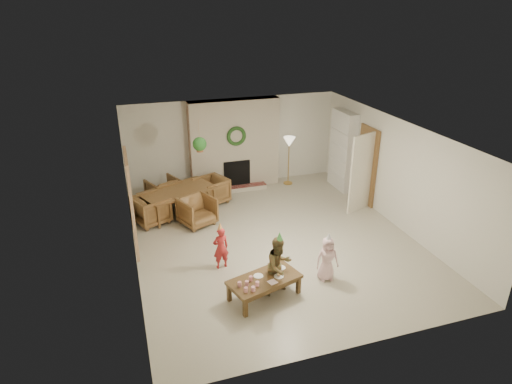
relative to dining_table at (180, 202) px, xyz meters
name	(u,v)px	position (x,y,z in m)	size (l,w,h in m)	color
floor	(274,240)	(1.79, -2.01, -0.31)	(7.00, 7.00, 0.00)	#B7B29E
ceiling	(276,132)	(1.79, -2.01, 2.19)	(7.00, 7.00, 0.00)	white
wall_back	(233,142)	(1.79, 1.49, 0.94)	(7.00, 7.00, 0.00)	silver
wall_front	(359,280)	(1.79, -5.51, 0.94)	(7.00, 7.00, 0.00)	silver
wall_left	(130,207)	(-1.21, -2.01, 0.94)	(7.00, 7.00, 0.00)	silver
wall_right	(397,173)	(4.79, -2.01, 0.94)	(7.00, 7.00, 0.00)	silver
fireplace_mass	(234,144)	(1.79, 1.29, 0.94)	(2.50, 0.40, 2.50)	#5F2919
fireplace_hearth	(239,188)	(1.79, 0.94, -0.25)	(1.60, 0.30, 0.12)	#5C1919
fireplace_firebox	(237,173)	(1.79, 1.11, 0.14)	(0.75, 0.12, 0.75)	black
fireplace_wreath	(236,136)	(1.79, 1.06, 1.24)	(0.54, 0.54, 0.10)	#1C4419
floor_lamp_base	(288,183)	(3.31, 0.99, -0.30)	(0.26, 0.26, 0.03)	gold
floor_lamp_post	(289,162)	(3.31, 0.99, 0.34)	(0.03, 0.03, 1.27)	gold
floor_lamp_shade	(289,142)	(3.31, 0.99, 0.95)	(0.34, 0.34, 0.28)	beige
bookshelf_carcass	(343,150)	(4.63, 0.29, 0.79)	(0.30, 1.00, 2.20)	white
bookshelf_shelf_a	(340,172)	(4.61, 0.29, 0.14)	(0.30, 0.92, 0.03)	white
bookshelf_shelf_b	(341,159)	(4.61, 0.29, 0.54)	(0.30, 0.92, 0.03)	white
bookshelf_shelf_c	(342,145)	(4.61, 0.29, 0.94)	(0.30, 0.92, 0.03)	white
bookshelf_shelf_d	(344,131)	(4.61, 0.29, 1.34)	(0.30, 0.92, 0.03)	white
books_row_lower	(342,170)	(4.59, 0.14, 0.28)	(0.20, 0.40, 0.24)	#AF202B
books_row_mid	(340,154)	(4.59, 0.34, 0.68)	(0.20, 0.44, 0.24)	navy
books_row_upper	(344,142)	(4.59, 0.19, 1.07)	(0.20, 0.36, 0.22)	#B09E25
door_frame	(367,166)	(4.75, -0.81, 0.71)	(0.05, 0.86, 2.04)	brown
door_leaf	(361,173)	(4.37, -1.19, 0.69)	(0.05, 0.80, 2.00)	beige
curtain_panel	(131,203)	(-1.17, -1.81, 0.94)	(0.06, 1.20, 2.00)	beige
dining_table	(180,202)	(0.00, 0.00, 0.00)	(1.78, 0.99, 0.63)	brown
dining_chair_near	(197,211)	(0.31, -0.72, 0.03)	(0.74, 0.76, 0.69)	brown
dining_chair_far	(164,191)	(-0.31, 0.72, 0.03)	(0.74, 0.76, 0.69)	brown
dining_chair_left	(151,210)	(-0.72, -0.31, 0.03)	(0.74, 0.76, 0.69)	brown
dining_chair_right	(212,190)	(0.90, 0.38, 0.03)	(0.74, 0.76, 0.69)	brown
hanging_plant_cord	(199,134)	(0.49, -0.51, 1.84)	(0.01, 0.01, 0.70)	tan
hanging_plant_pot	(200,149)	(0.49, -0.51, 1.49)	(0.16, 0.16, 0.12)	brown
hanging_plant_foliage	(200,144)	(0.49, -0.51, 1.61)	(0.32, 0.32, 0.32)	#1A501A
coffee_table_top	(264,280)	(0.92, -3.87, 0.05)	(1.28, 0.64, 0.06)	#543A1C
coffee_table_apron	(264,283)	(0.92, -3.87, -0.02)	(1.18, 0.54, 0.08)	#543A1C
coffee_leg_fl	(245,308)	(0.44, -4.29, -0.15)	(0.07, 0.07, 0.33)	#543A1C
coffee_leg_fr	(298,285)	(1.55, -3.96, -0.15)	(0.07, 0.07, 0.33)	#543A1C
coffee_leg_bl	(229,293)	(0.29, -3.79, -0.15)	(0.07, 0.07, 0.33)	#543A1C
coffee_leg_br	(281,272)	(1.40, -3.46, -0.15)	(0.07, 0.07, 0.33)	#543A1C
cup_a	(246,290)	(0.49, -4.16, 0.13)	(0.07, 0.07, 0.09)	white
cup_b	(240,284)	(0.43, -3.97, 0.13)	(0.07, 0.07, 0.09)	white
cup_c	(253,289)	(0.62, -4.17, 0.13)	(0.07, 0.07, 0.09)	white
cup_d	(247,283)	(0.56, -3.98, 0.13)	(0.07, 0.07, 0.09)	white
cup_e	(257,284)	(0.73, -4.05, 0.13)	(0.07, 0.07, 0.09)	white
cup_f	(251,278)	(0.67, -3.87, 0.13)	(0.07, 0.07, 0.09)	white
plate_a	(258,276)	(0.84, -3.77, 0.08)	(0.18, 0.18, 0.01)	white
plate_b	(279,276)	(1.18, -3.90, 0.08)	(0.18, 0.18, 0.01)	white
plate_c	(281,268)	(1.31, -3.65, 0.08)	(0.18, 0.18, 0.01)	white
food_scoop	(279,274)	(1.18, -3.90, 0.12)	(0.07, 0.07, 0.07)	tan
napkin_left	(273,282)	(1.02, -4.03, 0.08)	(0.15, 0.15, 0.01)	#FFBBC9
napkin_right	(274,267)	(1.20, -3.60, 0.08)	(0.15, 0.15, 0.01)	#FFBBC9
child_red	(221,248)	(0.41, -2.70, 0.13)	(0.32, 0.21, 0.89)	red
party_hat_red	(220,226)	(0.41, -2.70, 0.61)	(0.12, 0.12, 0.17)	#E1D14B
child_plaid	(279,266)	(1.21, -3.81, 0.25)	(0.54, 0.42, 1.12)	brown
party_hat_plaid	(280,237)	(1.21, -3.81, 0.84)	(0.13, 0.13, 0.18)	green
child_pink	(327,259)	(2.23, -3.71, 0.13)	(0.44, 0.28, 0.89)	beige
party_hat_pink	(329,237)	(2.23, -3.71, 0.61)	(0.12, 0.12, 0.16)	silver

